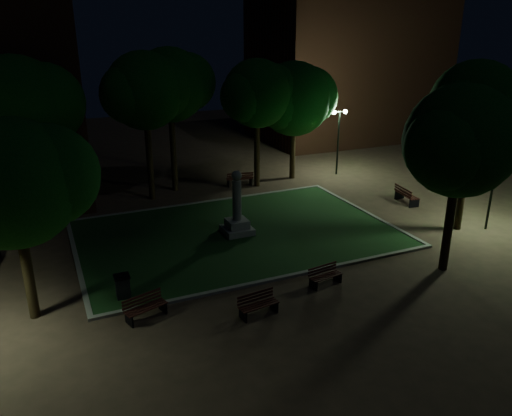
% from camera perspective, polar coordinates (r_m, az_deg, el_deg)
% --- Properties ---
extents(ground, '(80.00, 80.00, 0.00)m').
position_cam_1_polar(ground, '(23.15, -0.29, -4.77)').
color(ground, '#473426').
extents(lawn, '(15.00, 10.00, 0.08)m').
position_cam_1_polar(lawn, '(24.82, -2.15, -2.92)').
color(lawn, '#1B3D18').
rests_on(lawn, ground).
extents(lawn_kerb, '(15.40, 10.40, 0.12)m').
position_cam_1_polar(lawn_kerb, '(24.82, -2.15, -2.88)').
color(lawn_kerb, slate).
rests_on(lawn_kerb, ground).
extents(monument, '(1.40, 1.40, 3.20)m').
position_cam_1_polar(monument, '(24.48, -2.17, -0.94)').
color(monument, gray).
rests_on(monument, lawn).
extents(building_far, '(16.00, 10.00, 12.00)m').
position_cam_1_polar(building_far, '(47.48, 10.33, 15.18)').
color(building_far, '#462315').
rests_on(building_far, ground).
extents(tree_west, '(5.29, 4.32, 7.10)m').
position_cam_1_polar(tree_west, '(17.87, -25.77, 2.55)').
color(tree_west, black).
rests_on(tree_west, ground).
extents(tree_north_wl, '(5.37, 4.38, 8.55)m').
position_cam_1_polar(tree_north_wl, '(29.20, -12.43, 12.94)').
color(tree_north_wl, black).
rests_on(tree_north_wl, ground).
extents(tree_north_er, '(5.16, 4.21, 7.99)m').
position_cam_1_polar(tree_north_er, '(31.23, 0.29, 12.94)').
color(tree_north_er, black).
rests_on(tree_north_er, ground).
extents(tree_ne, '(5.90, 4.82, 7.74)m').
position_cam_1_polar(tree_ne, '(33.15, 4.53, 12.33)').
color(tree_ne, black).
rests_on(tree_ne, ground).
extents(tree_east, '(5.32, 4.34, 8.35)m').
position_cam_1_polar(tree_east, '(26.03, 23.89, 10.54)').
color(tree_east, black).
rests_on(tree_east, ground).
extents(tree_se, '(5.46, 4.45, 7.75)m').
position_cam_1_polar(tree_se, '(21.15, 22.55, 7.08)').
color(tree_se, black).
rests_on(tree_se, ground).
extents(tree_nw, '(6.10, 4.98, 8.56)m').
position_cam_1_polar(tree_nw, '(26.97, -25.44, 10.35)').
color(tree_nw, black).
rests_on(tree_nw, ground).
extents(tree_far_north, '(5.38, 4.40, 8.69)m').
position_cam_1_polar(tree_far_north, '(30.66, -9.67, 13.68)').
color(tree_far_north, black).
rests_on(tree_far_north, ground).
extents(lamppost_se, '(1.18, 0.28, 4.16)m').
position_cam_1_polar(lamppost_se, '(27.17, 25.63, 3.58)').
color(lamppost_se, black).
rests_on(lamppost_se, ground).
extents(lamppost_ne, '(1.18, 0.28, 4.47)m').
position_cam_1_polar(lamppost_ne, '(34.76, 9.44, 8.80)').
color(lamppost_ne, black).
rests_on(lamppost_ne, ground).
extents(bench_near_left, '(1.53, 0.69, 0.81)m').
position_cam_1_polar(bench_near_left, '(18.08, 0.22, -11.01)').
color(bench_near_left, black).
rests_on(bench_near_left, ground).
extents(bench_near_right, '(1.46, 0.67, 0.77)m').
position_cam_1_polar(bench_near_right, '(20.22, 7.88, -7.69)').
color(bench_near_right, black).
rests_on(bench_near_right, ground).
extents(bench_west_near, '(1.61, 0.96, 0.84)m').
position_cam_1_polar(bench_west_near, '(18.31, -12.57, -11.05)').
color(bench_west_near, black).
rests_on(bench_west_near, ground).
extents(bench_right_side, '(0.87, 1.86, 0.98)m').
position_cam_1_polar(bench_right_side, '(30.32, 16.76, 1.37)').
color(bench_right_side, black).
rests_on(bench_right_side, ground).
extents(bench_far_side, '(1.79, 0.89, 0.94)m').
position_cam_1_polar(bench_far_side, '(32.29, -1.88, 3.30)').
color(bench_far_side, black).
rests_on(bench_far_side, ground).
extents(trash_bin, '(0.58, 0.58, 0.96)m').
position_cam_1_polar(trash_bin, '(19.62, -15.00, -8.72)').
color(trash_bin, black).
rests_on(trash_bin, ground).
extents(bicycle, '(1.90, 1.35, 0.95)m').
position_cam_1_polar(bicycle, '(25.98, -25.62, -2.88)').
color(bicycle, black).
rests_on(bicycle, ground).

